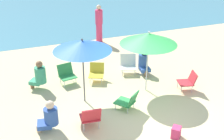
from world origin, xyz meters
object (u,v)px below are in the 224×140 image
beach_chair_c (188,81)px  person_a (39,75)px  beach_chair_b (97,72)px  person_c (144,62)px  beach_bag (176,132)px  umbrella_blue (82,46)px  beach_chair_a (67,73)px  person_d (49,117)px  umbrella_green (149,38)px  person_b (99,24)px  beach_chair_d (91,117)px  beach_chair_f (128,64)px  beach_chair_e (128,101)px

beach_chair_c → person_a: 4.71m
beach_chair_b → beach_chair_c: bearing=80.4°
person_c → beach_bag: bearing=-7.3°
umbrella_blue → beach_chair_a: bearing=99.9°
beach_chair_c → person_a: (-4.37, 1.75, 0.15)m
person_d → umbrella_green: bearing=-153.0°
person_c → person_d: size_ratio=1.04×
beach_chair_a → beach_bag: 4.20m
beach_chair_c → person_a: bearing=-7.0°
beach_bag → person_c: bearing=76.5°
umbrella_green → person_b: 4.85m
beach_chair_a → beach_chair_d: 2.68m
beach_chair_b → beach_chair_f: size_ratio=1.01×
person_c → beach_chair_d: bearing=-41.7°
umbrella_blue → beach_chair_d: (-0.23, -1.35, -1.41)m
umbrella_green → beach_chair_a: 2.97m
beach_chair_c → person_c: bearing=-49.6°
person_a → person_b: size_ratio=0.58×
beach_chair_a → beach_chair_d: (0.01, -2.68, 0.02)m
beach_chair_b → beach_chair_e: 2.06m
beach_chair_c → beach_chair_f: 2.26m
beach_chair_e → beach_chair_c: bearing=-119.0°
person_b → beach_chair_d: bearing=56.0°
umbrella_blue → umbrella_green: umbrella_blue is taller
umbrella_blue → beach_chair_b: umbrella_blue is taller
person_b → umbrella_blue: bearing=53.0°
person_a → person_d: 2.27m
beach_chair_a → beach_chair_b: beach_chair_a is taller
umbrella_blue → beach_chair_c: umbrella_blue is taller
beach_chair_a → beach_chair_f: bearing=79.8°
beach_chair_c → person_d: (-4.46, -0.52, 0.07)m
beach_chair_d → person_c: size_ratio=0.76×
beach_chair_c → person_d: person_d is taller
beach_chair_d → beach_chair_f: 3.50m
person_a → person_b: bearing=-96.7°
beach_chair_d → person_d: size_ratio=0.80×
umbrella_blue → person_a: bearing=132.8°
beach_chair_b → beach_bag: beach_chair_b is taller
person_a → person_c: size_ratio=1.10×
beach_bag → beach_chair_c: bearing=49.6°
umbrella_blue → beach_chair_d: bearing=-99.5°
umbrella_blue → beach_bag: bearing=-56.2°
beach_chair_e → person_c: bearing=-74.4°
beach_chair_c → beach_bag: beach_chair_c is taller
beach_chair_c → beach_chair_e: bearing=23.7°
beach_chair_b → person_c: 1.72m
beach_chair_e → person_b: person_b is taller
umbrella_green → beach_chair_a: umbrella_green is taller
person_a → umbrella_green: bearing=-166.4°
umbrella_blue → beach_chair_e: size_ratio=2.64×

